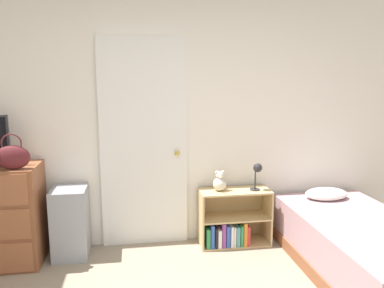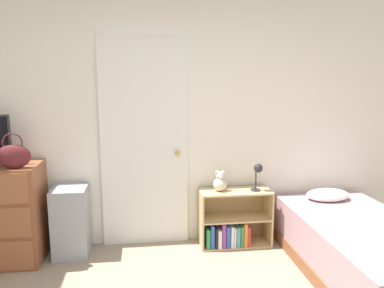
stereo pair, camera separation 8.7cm
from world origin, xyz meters
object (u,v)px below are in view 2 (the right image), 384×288
Objects in this scene: handbag at (13,156)px; desk_lamp at (258,172)px; bookshelf at (230,224)px; bed at (363,249)px; teddy_bear at (220,182)px; storage_bin at (71,221)px.

desk_lamp is at bearing 4.89° from handbag.
desk_lamp reaches higher than bookshelf.
teddy_bear is at bearing 145.49° from bed.
handbag reaches higher than bed.
storage_bin is 1.89m from desk_lamp.
bed is (2.98, -0.53, -0.80)m from handbag.
handbag is 0.46× the size of storage_bin.
handbag is 2.27m from desk_lamp.
bookshelf is 3.45× the size of teddy_bear.
bookshelf is (1.99, 0.23, -0.82)m from handbag.
bookshelf is 0.39× the size of bed.
handbag is at bearing 169.99° from bed.
bed is at bearing -34.51° from teddy_bear.
desk_lamp is at bearing -8.90° from bookshelf.
desk_lamp is (1.84, -0.02, 0.44)m from storage_bin.
handbag is 0.17× the size of bed.
teddy_bear reaches higher than bookshelf.
storage_bin is 0.36× the size of bed.
bookshelf is at bearing 171.10° from desk_lamp.
teddy_bear is at bearing 179.04° from bookshelf.
bed is at bearing -16.00° from storage_bin.
storage_bin is 3.21× the size of teddy_bear.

